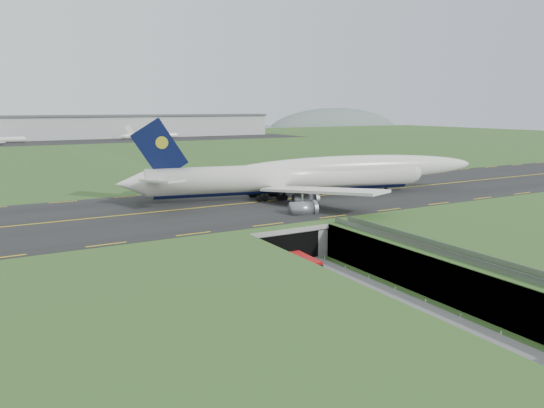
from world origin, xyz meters
TOP-DOWN VIEW (x-y plane):
  - ground at (0.00, 0.00)m, footprint 900.00×900.00m
  - airfield_deck at (0.00, 0.00)m, footprint 800.00×800.00m
  - trench_road at (0.00, -7.50)m, footprint 12.00×75.00m
  - taxiway at (0.00, 33.00)m, footprint 800.00×44.00m
  - tunnel_portal at (0.00, 16.71)m, footprint 17.00×22.30m
  - guideway at (11.00, -19.11)m, footprint 3.00×53.00m
  - jumbo_jet at (21.84, 33.61)m, footprint 86.74×56.38m
  - shuttle_tram at (-2.27, 0.28)m, footprint 3.34×7.80m
  - cargo_terminal at (-0.18, 299.41)m, footprint 320.00×67.00m
  - distant_hills at (64.38, 430.00)m, footprint 700.00×91.00m

SIDE VIEW (x-z plane):
  - distant_hills at x=64.38m, z-range -34.00..26.00m
  - ground at x=0.00m, z-range 0.00..0.00m
  - trench_road at x=0.00m, z-range 0.00..0.20m
  - shuttle_tram at x=-2.27m, z-range 0.15..3.27m
  - airfield_deck at x=0.00m, z-range 0.00..6.00m
  - tunnel_portal at x=0.00m, z-range 0.33..6.33m
  - guideway at x=11.00m, z-range 1.80..8.85m
  - taxiway at x=0.00m, z-range 6.00..6.18m
  - jumbo_jet at x=21.84m, z-range 1.59..20.62m
  - cargo_terminal at x=-0.18m, z-range 6.16..21.76m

